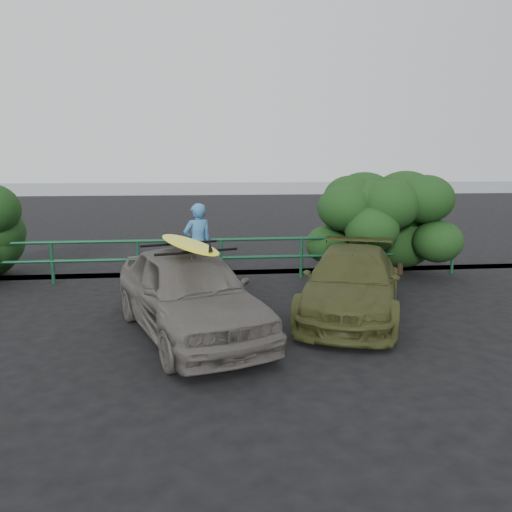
{
  "coord_description": "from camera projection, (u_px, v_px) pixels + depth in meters",
  "views": [
    {
      "loc": [
        0.49,
        -7.05,
        2.81
      ],
      "look_at": [
        1.55,
        2.23,
        1.09
      ],
      "focal_mm": 35.0,
      "sensor_mm": 36.0,
      "label": 1
    }
  ],
  "objects": [
    {
      "name": "roof_rack",
      "position": [
        188.0,
        247.0,
        8.12
      ],
      "size": [
        1.58,
        1.34,
        0.04
      ],
      "primitive_type": null,
      "rotation": [
        0.0,
        0.0,
        0.34
      ],
      "color": "black",
      "rests_on": "sedan"
    },
    {
      "name": "sedan",
      "position": [
        189.0,
        292.0,
        8.26
      ],
      "size": [
        3.05,
        4.6,
        1.45
      ],
      "primitive_type": "imported",
      "rotation": [
        0.0,
        0.0,
        0.34
      ],
      "color": "#615C57",
      "rests_on": "ground"
    },
    {
      "name": "guardrail",
      "position": [
        180.0,
        260.0,
        12.14
      ],
      "size": [
        14.0,
        0.08,
        1.04
      ],
      "primitive_type": null,
      "color": "#14462A",
      "rests_on": "ground"
    },
    {
      "name": "ocean",
      "position": [
        195.0,
        186.0,
        65.98
      ],
      "size": [
        200.0,
        200.0,
        0.0
      ],
      "primitive_type": "plane",
      "color": "#545E67",
      "rests_on": "ground"
    },
    {
      "name": "surfboard",
      "position": [
        188.0,
        244.0,
        8.11
      ],
      "size": [
        1.31,
        2.51,
        0.07
      ],
      "primitive_type": "ellipsoid",
      "rotation": [
        0.0,
        0.0,
        0.34
      ],
      "color": "#FCFA1A",
      "rests_on": "roof_rack"
    },
    {
      "name": "ground",
      "position": [
        169.0,
        358.0,
        7.34
      ],
      "size": [
        80.0,
        80.0,
        0.0
      ],
      "primitive_type": "plane",
      "color": "black"
    },
    {
      "name": "shrub_right",
      "position": [
        373.0,
        227.0,
        13.06
      ],
      "size": [
        3.2,
        2.4,
        2.38
      ],
      "primitive_type": null,
      "color": "#1A3E16",
      "rests_on": "ground"
    },
    {
      "name": "olive_vehicle",
      "position": [
        352.0,
        282.0,
        9.39
      ],
      "size": [
        3.15,
        4.59,
        1.23
      ],
      "primitive_type": "imported",
      "rotation": [
        0.0,
        0.0,
        -0.37
      ],
      "color": "#41451E",
      "rests_on": "ground"
    },
    {
      "name": "man",
      "position": [
        198.0,
        244.0,
        11.79
      ],
      "size": [
        0.82,
        0.69,
        1.92
      ],
      "primitive_type": "imported",
      "rotation": [
        0.0,
        0.0,
        3.54
      ],
      "color": "teal",
      "rests_on": "ground"
    }
  ]
}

